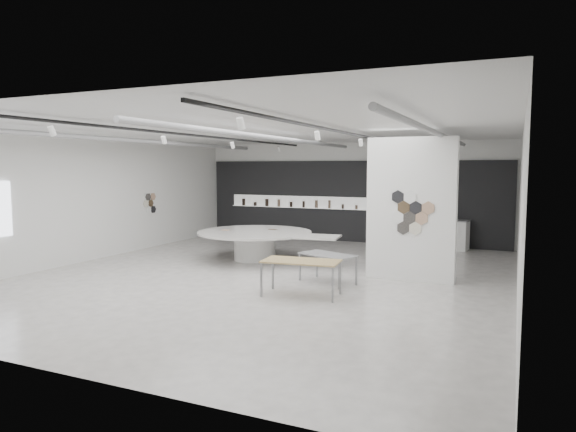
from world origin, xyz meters
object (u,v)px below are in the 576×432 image
at_px(display_island, 257,241).
at_px(sample_table_stone, 328,257).
at_px(partition_column, 411,209).
at_px(kitchen_counter, 441,234).
at_px(sample_table_wood, 301,263).

relative_size(display_island, sample_table_stone, 3.07).
xyz_separation_m(partition_column, kitchen_counter, (0.04, 5.55, -1.28)).
relative_size(display_island, sample_table_wood, 2.70).
distance_m(partition_column, kitchen_counter, 5.69).
distance_m(partition_column, sample_table_wood, 3.40).
bearing_deg(partition_column, sample_table_wood, -125.92).
distance_m(partition_column, display_island, 5.08).
height_order(sample_table_wood, kitchen_counter, kitchen_counter).
relative_size(partition_column, display_island, 0.75).
bearing_deg(sample_table_wood, kitchen_counter, 76.64).
bearing_deg(kitchen_counter, sample_table_stone, -98.27).
xyz_separation_m(sample_table_wood, kitchen_counter, (1.94, 8.17, -0.22)).
bearing_deg(sample_table_stone, kitchen_counter, 74.74).
xyz_separation_m(display_island, kitchen_counter, (4.89, 4.64, -0.06)).
height_order(partition_column, kitchen_counter, partition_column).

